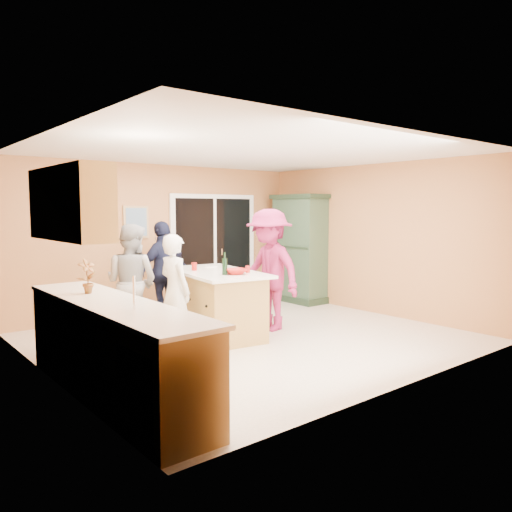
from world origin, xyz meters
TOP-DOWN VIEW (x-y plane):
  - floor at (0.00, 0.00)m, footprint 5.50×5.50m
  - ceiling at (0.00, 0.00)m, footprint 5.50×5.00m
  - wall_back at (0.00, 2.50)m, footprint 5.50×0.10m
  - wall_front at (0.00, -2.50)m, footprint 5.50×0.10m
  - wall_left at (-2.75, 0.00)m, footprint 0.10×5.00m
  - wall_right at (2.75, 0.00)m, footprint 0.10×5.00m
  - left_cabinet_run at (-2.45, -1.05)m, footprint 0.65×3.05m
  - upper_cabinets at (-2.58, -0.20)m, footprint 0.35×1.60m
  - sliding_door at (1.05, 2.46)m, footprint 1.90×0.07m
  - framed_picture at (-0.55, 2.48)m, footprint 0.46×0.04m
  - kitchen_island at (-0.30, 0.45)m, footprint 1.23×1.91m
  - green_hutch at (2.49, 1.61)m, footprint 0.60×1.15m
  - woman_white at (-1.08, 0.28)m, footprint 0.39×0.57m
  - woman_grey at (-1.36, 0.98)m, footprint 0.93×0.99m
  - woman_navy at (-0.43, 1.75)m, footprint 1.02×0.60m
  - woman_magenta at (0.51, 0.23)m, footprint 0.73×1.21m
  - serving_bowl at (-0.30, -0.01)m, footprint 0.37×0.37m
  - tulip_vase at (-2.45, -0.30)m, footprint 0.21×0.16m
  - tumbler_near at (-0.06, 0.02)m, footprint 0.07×0.07m
  - tumbler_far at (-0.51, 0.70)m, footprint 0.09×0.09m
  - wine_bottle at (-0.46, 0.02)m, footprint 0.07×0.07m
  - white_plate at (-0.07, 0.93)m, footprint 0.21×0.21m

SIDE VIEW (x-z plane):
  - floor at x=0.00m, z-range 0.00..0.00m
  - kitchen_island at x=-0.30m, z-range -0.03..0.91m
  - left_cabinet_run at x=-2.45m, z-range -0.16..1.08m
  - woman_white at x=-1.08m, z-range 0.00..1.50m
  - woman_grey at x=-1.36m, z-range 0.00..1.62m
  - woman_navy at x=-0.43m, z-range 0.00..1.63m
  - woman_magenta at x=0.51m, z-range 0.00..1.82m
  - white_plate at x=-0.07m, z-range 0.94..0.95m
  - serving_bowl at x=-0.30m, z-range 0.94..1.01m
  - tumbler_near at x=-0.06m, z-range 0.94..1.03m
  - tumbler_far at x=-0.51m, z-range 0.94..1.05m
  - green_hutch at x=2.49m, z-range -0.03..2.08m
  - sliding_door at x=1.05m, z-range 0.00..2.10m
  - wine_bottle at x=-0.46m, z-range 0.90..1.21m
  - tulip_vase at x=-2.45m, z-range 0.94..1.31m
  - wall_back at x=0.00m, z-range 0.00..2.60m
  - wall_front at x=0.00m, z-range 0.00..2.60m
  - wall_left at x=-2.75m, z-range 0.00..2.60m
  - wall_right at x=2.75m, z-range 0.00..2.60m
  - framed_picture at x=-0.55m, z-range 1.32..1.88m
  - upper_cabinets at x=-2.58m, z-range 1.50..2.25m
  - ceiling at x=0.00m, z-range 2.55..2.65m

